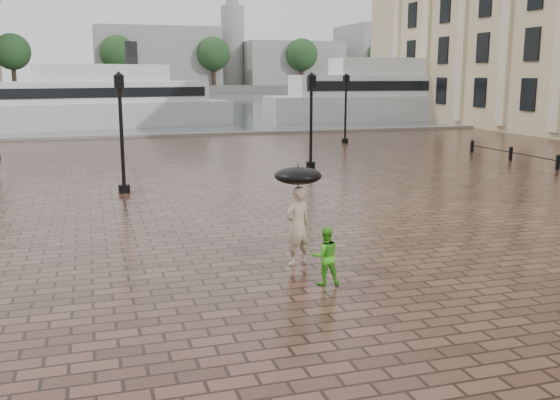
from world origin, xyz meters
The scene contains 12 objects.
ground centered at (0.00, 0.00, 0.00)m, with size 300.00×300.00×0.00m, color #372219.
harbour_water centered at (0.00, 92.00, 0.00)m, with size 240.00×240.00×0.00m, color #485458.
quay_edge centered at (0.00, 32.00, 0.00)m, with size 80.00×0.60×0.30m, color slate.
far_shore centered at (0.00, 160.00, 1.00)m, with size 300.00×60.00×2.00m, color #4C4C47.
distant_skyline centered at (48.14, 150.00, 9.45)m, with size 102.50×22.00×33.00m.
far_trees centered at (0.00, 138.00, 9.42)m, with size 188.00×8.00×13.50m.
street_lamps centered at (-1.50, 17.50, 2.33)m, with size 21.44×14.44×4.40m.
adult_pedestrian centered at (-2.60, -0.68, 0.94)m, with size 0.69×0.45×1.88m, color tan.
child_pedestrian centered at (-2.49, -2.23, 0.63)m, with size 0.61×0.48×1.26m, color green.
ferry_near centered at (-5.88, 41.67, 2.18)m, with size 22.71×10.35×7.24m.
ferry_far centered at (21.76, 42.19, 2.48)m, with size 25.47×7.68×8.24m.
umbrella centered at (-2.60, -0.68, 2.12)m, with size 1.10×1.10×1.19m.
Camera 1 is at (-7.14, -14.14, 4.40)m, focal length 40.00 mm.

